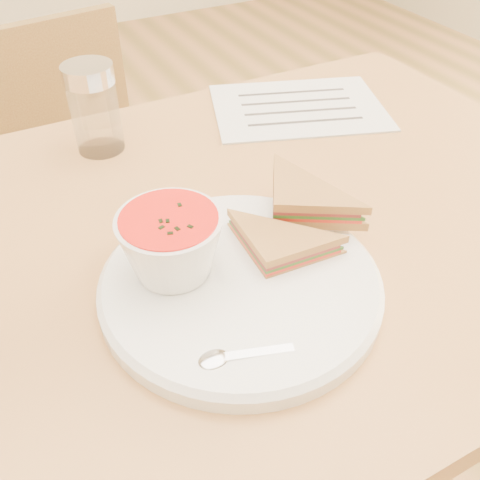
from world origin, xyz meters
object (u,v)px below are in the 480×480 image
soup_bowl (172,248)px  condiment_shaker (94,109)px  plate (240,285)px  dining_table (237,396)px  chair_far (99,238)px

soup_bowl → condiment_shaker: condiment_shaker is taller
plate → condiment_shaker: condiment_shaker is taller
plate → condiment_shaker: (-0.04, 0.35, 0.05)m
dining_table → condiment_shaker: condiment_shaker is taller
plate → condiment_shaker: 0.36m
dining_table → soup_bowl: (-0.11, -0.07, 0.43)m
chair_far → plate: size_ratio=2.81×
dining_table → chair_far: size_ratio=1.22×
chair_far → condiment_shaker: (-0.00, -0.23, 0.40)m
plate → soup_bowl: (-0.06, 0.04, 0.04)m
plate → soup_bowl: soup_bowl is taller
dining_table → plate: 0.40m
chair_far → plate: chair_far is taller
plate → dining_table: bearing=65.0°
soup_bowl → condiment_shaker: (0.01, 0.31, 0.01)m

